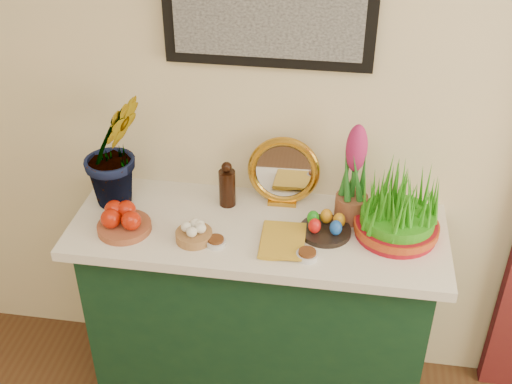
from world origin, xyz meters
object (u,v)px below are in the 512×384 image
hyacinth_green (112,134)px  wheatgrass_sabzeh (399,210)px  sideboard (258,315)px  book (260,239)px  mirror (284,172)px

hyacinth_green → wheatgrass_sabzeh: size_ratio=1.92×
sideboard → book: book is taller
sideboard → wheatgrass_sabzeh: bearing=2.3°
sideboard → book: 0.49m
sideboard → mirror: size_ratio=4.63×
book → wheatgrass_sabzeh: bearing=12.1°
sideboard → wheatgrass_sabzeh: 0.77m
wheatgrass_sabzeh → sideboard: bearing=-177.7°
hyacinth_green → book: hyacinth_green is taller
hyacinth_green → mirror: size_ratio=2.11×
sideboard → hyacinth_green: bearing=171.6°
mirror → wheatgrass_sabzeh: 0.46m
sideboard → mirror: mirror is taller
mirror → hyacinth_green: bearing=-172.0°
book → mirror: bearing=78.0°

